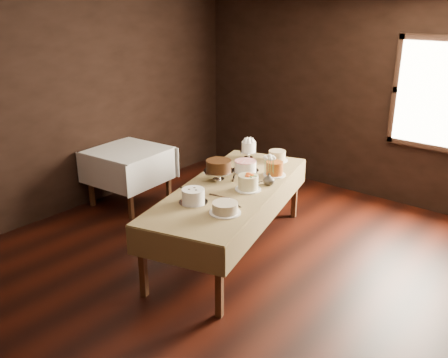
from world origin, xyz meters
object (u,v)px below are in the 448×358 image
cake_swirl (193,196)px  cake_server_d (260,182)px  cake_lattice (245,167)px  cake_server_c (234,176)px  cake_caramel (274,169)px  cake_cream (225,208)px  cake_chocolate (219,171)px  display_table (231,192)px  cake_server_a (223,197)px  cake_server_e (194,190)px  cake_meringue (249,150)px  side_table (128,156)px  cake_server_b (237,205)px  cake_flowers (248,183)px  flower_vase (269,179)px  cake_speckled (277,156)px

cake_swirl → cake_server_d: size_ratio=1.35×
cake_lattice → cake_server_c: size_ratio=1.41×
cake_caramel → cake_cream: 1.22m
cake_chocolate → cake_cream: size_ratio=1.22×
display_table → cake_server_a: cake_server_a is taller
cake_caramel → cake_server_c: 0.48m
cake_server_e → cake_caramel: bearing=50.9°
cake_caramel → cake_chocolate: cake_chocolate is taller
cake_meringue → cake_cream: cake_meringue is taller
cake_server_a → cake_server_c: bearing=105.1°
side_table → cake_server_b: (2.33, -0.53, 0.10)m
cake_server_c → cake_server_b: bearing=-172.0°
side_table → cake_meringue: size_ratio=4.30×
cake_flowers → cake_server_e: 0.59m
cake_flowers → cake_swirl: cake_flowers is taller
flower_vase → cake_lattice: bearing=157.4°
cake_meringue → cake_server_c: 0.72m
display_table → side_table: (-1.96, 0.18, -0.03)m
cake_speckled → cake_lattice: size_ratio=0.82×
cake_server_d → cake_server_e: 0.77m
side_table → cake_flowers: bearing=-3.3°
cake_flowers → cake_server_e: bearing=-138.7°
cake_swirl → cake_cream: 0.41m
cake_server_d → flower_vase: 0.14m
cake_server_e → cake_flowers: bearing=25.4°
cake_chocolate → cake_server_d: cake_chocolate is taller
cake_meringue → cake_server_e: bearing=-80.6°
flower_vase → cake_server_c: bearing=-175.1°
cake_meringue → cake_cream: bearing=-60.8°
side_table → cake_server_a: bearing=-12.4°
cake_swirl → cake_cream: bearing=1.9°
cake_speckled → cake_server_e: bearing=-95.0°
side_table → cake_server_c: cake_server_c is taller
cake_caramel → flower_vase: size_ratio=1.97×
display_table → cake_server_d: bearing=61.4°
cake_cream → cake_server_c: cake_cream is taller
cake_chocolate → cake_swirl: cake_chocolate is taller
cake_lattice → cake_server_b: 1.04m
cake_lattice → cake_chocolate: (-0.05, -0.44, 0.06)m
flower_vase → cake_server_b: bearing=-83.3°
cake_server_a → cake_server_b: same height
cake_server_e → cake_server_c: bearing=67.3°
cake_meringue → cake_cream: size_ratio=0.76×
display_table → cake_meringue: bearing=115.8°
cake_swirl → side_table: bearing=158.4°
display_table → cake_server_a: bearing=-65.5°
flower_vase → cake_caramel: bearing=112.7°
display_table → flower_vase: (0.29, 0.32, 0.13)m
cake_server_d → cake_server_e: size_ratio=1.00×
cake_server_b → cake_server_c: bearing=154.7°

